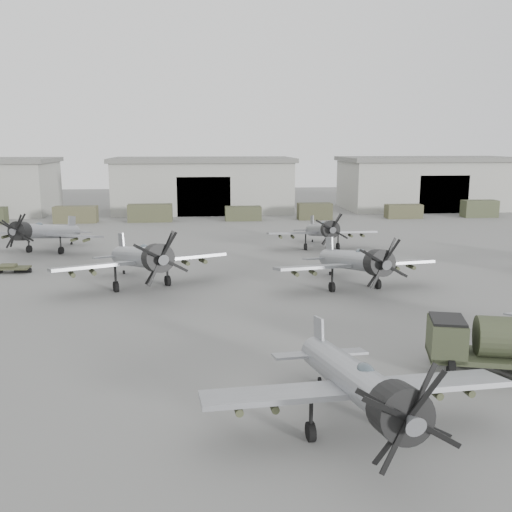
{
  "coord_description": "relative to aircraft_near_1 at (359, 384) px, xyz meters",
  "views": [
    {
      "loc": [
        -1.12,
        -31.8,
        11.12
      ],
      "look_at": [
        3.37,
        11.08,
        2.5
      ],
      "focal_mm": 40.0,
      "sensor_mm": 36.0,
      "label": 1
    }
  ],
  "objects": [
    {
      "name": "aircraft_mid_1",
      "position": [
        -10.2,
        23.74,
        0.28
      ],
      "size": [
        13.38,
        12.09,
        5.42
      ],
      "rotation": [
        0.0,
        0.0,
        0.37
      ],
      "color": "#92959A",
      "rests_on": "ground"
    },
    {
      "name": "ground",
      "position": [
        -4.84,
        12.24,
        -2.19
      ],
      "size": [
        220.0,
        220.0,
        0.0
      ],
      "primitive_type": "plane",
      "color": "#5D5E5B",
      "rests_on": "ground"
    },
    {
      "name": "support_truck_4",
      "position": [
        0.72,
        62.24,
        -1.17
      ],
      "size": [
        5.2,
        2.2,
        2.03
      ],
      "primitive_type": "cube",
      "color": "#3B3E28",
      "rests_on": "ground"
    },
    {
      "name": "support_truck_7",
      "position": [
        36.59,
        62.24,
        -0.91
      ],
      "size": [
        5.2,
        2.2,
        2.55
      ],
      "primitive_type": "cube",
      "color": "#3B402A",
      "rests_on": "ground"
    },
    {
      "name": "support_truck_6",
      "position": [
        24.75,
        62.24,
        -1.17
      ],
      "size": [
        5.32,
        2.2,
        2.04
      ],
      "primitive_type": "cube",
      "color": "#43432C",
      "rests_on": "ground"
    },
    {
      "name": "support_truck_3",
      "position": [
        -12.55,
        62.24,
        -0.94
      ],
      "size": [
        6.23,
        2.2,
        2.49
      ],
      "primitive_type": "cube",
      "color": "#3F412A",
      "rests_on": "ground"
    },
    {
      "name": "hangar_center",
      "position": [
        -4.84,
        74.2,
        2.19
      ],
      "size": [
        29.0,
        14.8,
        8.7
      ],
      "color": "gray",
      "rests_on": "ground"
    },
    {
      "name": "support_truck_2",
      "position": [
        -22.88,
        62.24,
        -1.02
      ],
      "size": [
        5.93,
        2.2,
        2.33
      ],
      "primitive_type": "cube",
      "color": "#48462F",
      "rests_on": "ground"
    },
    {
      "name": "aircraft_mid_2",
      "position": [
        6.02,
        21.58,
        0.09
      ],
      "size": [
        12.61,
        11.35,
        5.01
      ],
      "rotation": [
        0.0,
        0.0,
        0.14
      ],
      "color": "gray",
      "rests_on": "ground"
    },
    {
      "name": "hangar_right",
      "position": [
        33.16,
        74.2,
        2.19
      ],
      "size": [
        29.0,
        14.8,
        8.7
      ],
      "color": "gray",
      "rests_on": "ground"
    },
    {
      "name": "aircraft_far_1",
      "position": [
        7.09,
        38.33,
        -0.09
      ],
      "size": [
        11.46,
        10.31,
        4.61
      ],
      "rotation": [
        0.0,
        0.0,
        0.01
      ],
      "color": "gray",
      "rests_on": "ground"
    },
    {
      "name": "fuel_tanker",
      "position": [
        8.82,
        5.34,
        -0.55
      ],
      "size": [
        7.76,
        4.34,
        2.85
      ],
      "rotation": [
        0.0,
        0.0,
        -0.28
      ],
      "color": "#333925",
      "rests_on": "ground"
    },
    {
      "name": "support_truck_5",
      "position": [
        11.25,
        62.24,
        -0.99
      ],
      "size": [
        4.96,
        2.2,
        2.39
      ],
      "primitive_type": "cube",
      "color": "#3A3B26",
      "rests_on": "ground"
    },
    {
      "name": "aircraft_far_0",
      "position": [
        -21.5,
        39.4,
        0.03
      ],
      "size": [
        12.09,
        10.9,
        4.86
      ],
      "rotation": [
        0.0,
        0.0,
        -0.34
      ],
      "color": "gray",
      "rests_on": "ground"
    },
    {
      "name": "aircraft_near_1",
      "position": [
        0.0,
        0.0,
        0.0
      ],
      "size": [
        12.05,
        10.84,
        4.81
      ],
      "rotation": [
        0.0,
        0.0,
        0.07
      ],
      "color": "#92959A",
      "rests_on": "ground"
    }
  ]
}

